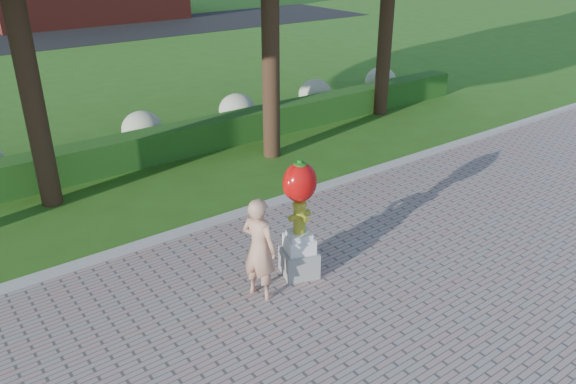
% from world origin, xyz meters
% --- Properties ---
extents(ground, '(100.00, 100.00, 0.00)m').
position_xyz_m(ground, '(0.00, 0.00, 0.00)').
color(ground, '#2C5916').
rests_on(ground, ground).
extents(curb, '(40.00, 0.18, 0.15)m').
position_xyz_m(curb, '(0.00, 3.00, 0.07)').
color(curb, '#ADADA5').
rests_on(curb, ground).
extents(lawn_hedge, '(24.00, 0.70, 0.80)m').
position_xyz_m(lawn_hedge, '(0.00, 7.00, 0.40)').
color(lawn_hedge, '#1F4313').
rests_on(lawn_hedge, ground).
extents(hydrangea_row, '(20.10, 1.10, 0.99)m').
position_xyz_m(hydrangea_row, '(0.57, 8.00, 0.55)').
color(hydrangea_row, '#A8B086').
rests_on(hydrangea_row, ground).
extents(hydrant_sculpture, '(0.72, 0.72, 2.10)m').
position_xyz_m(hydrant_sculpture, '(0.59, 0.55, 1.15)').
color(hydrant_sculpture, gray).
rests_on(hydrant_sculpture, walkway).
extents(woman, '(0.59, 0.72, 1.71)m').
position_xyz_m(woman, '(-0.29, 0.44, 0.90)').
color(woman, tan).
rests_on(woman, walkway).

